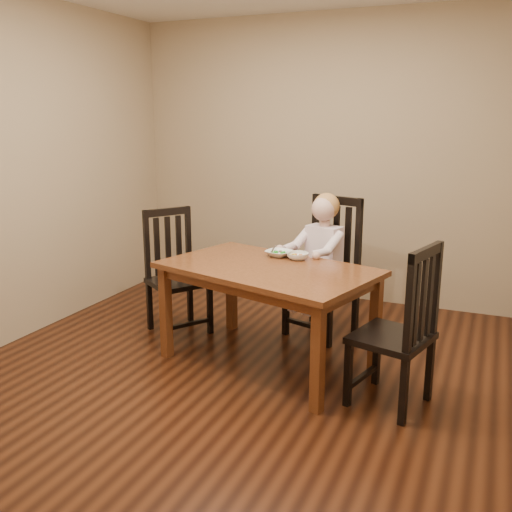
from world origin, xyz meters
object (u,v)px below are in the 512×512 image
at_px(bowl_veg, 298,256).
at_px(bowl_peas, 279,253).
at_px(chair_child, 326,269).
at_px(chair_left, 176,274).
at_px(chair_right, 400,331).
at_px(toddler, 322,251).
at_px(dining_table, 268,278).

bearing_deg(bowl_veg, bowl_peas, 168.24).
xyz_separation_m(chair_child, chair_left, (-1.16, -0.44, -0.05)).
height_order(chair_left, bowl_peas, chair_left).
height_order(chair_left, chair_right, chair_right).
bearing_deg(bowl_veg, chair_right, -32.18).
bearing_deg(toddler, dining_table, 92.40).
bearing_deg(toddler, bowl_veg, 99.51).
xyz_separation_m(dining_table, bowl_veg, (0.13, 0.27, 0.11)).
bearing_deg(bowl_peas, chair_right, -29.34).
xyz_separation_m(dining_table, bowl_peas, (-0.03, 0.30, 0.11)).
relative_size(chair_right, bowl_veg, 6.38).
bearing_deg(bowl_peas, toddler, 61.84).
bearing_deg(chair_left, bowl_veg, 120.20).
relative_size(chair_right, toddler, 1.66).
relative_size(dining_table, chair_child, 1.46).
bearing_deg(toddler, chair_right, 146.00).
xyz_separation_m(chair_left, toddler, (1.15, 0.38, 0.21)).
bearing_deg(chair_right, chair_left, 88.08).
xyz_separation_m(bowl_peas, bowl_veg, (0.16, -0.03, 0.00)).
relative_size(chair_child, bowl_peas, 6.00).
distance_m(chair_left, toddler, 1.23).
height_order(chair_child, toddler, chair_child).
distance_m(chair_child, bowl_veg, 0.55).
height_order(bowl_peas, bowl_veg, bowl_veg).
relative_size(chair_child, chair_right, 1.09).
relative_size(dining_table, bowl_peas, 8.77).
bearing_deg(dining_table, bowl_peas, 96.17).
bearing_deg(chair_left, toddler, 141.86).
bearing_deg(chair_child, chair_right, 143.89).
relative_size(chair_child, bowl_veg, 6.94).
bearing_deg(bowl_veg, chair_child, 81.38).
bearing_deg(toddler, chair_child, -90.00).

